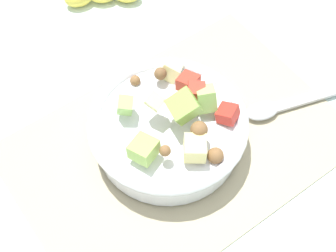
# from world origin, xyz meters

# --- Properties ---
(ground_plane) EXTENTS (2.40, 2.40, 0.00)m
(ground_plane) POSITION_xyz_m (0.00, 0.00, 0.00)
(ground_plane) COLOR silver
(placemat) EXTENTS (0.51, 0.35, 0.01)m
(placemat) POSITION_xyz_m (0.00, 0.00, 0.00)
(placemat) COLOR tan
(placemat) RESTS_ON ground_plane
(salad_bowl) EXTENTS (0.25, 0.25, 0.12)m
(salad_bowl) POSITION_xyz_m (0.01, -0.01, 0.04)
(salad_bowl) COLOR white
(salad_bowl) RESTS_ON placemat
(serving_spoon) EXTENTS (0.23, 0.09, 0.01)m
(serving_spoon) POSITION_xyz_m (-0.20, 0.05, 0.01)
(serving_spoon) COLOR #B7B7BC
(serving_spoon) RESTS_ON placemat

